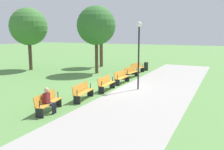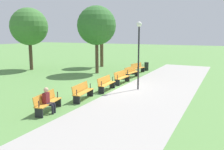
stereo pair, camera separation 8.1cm
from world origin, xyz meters
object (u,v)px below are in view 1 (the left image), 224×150
(bench_2, at_px, (121,77))
(tree_2, at_px, (29,27))
(bench_5, at_px, (48,102))
(tree_0, at_px, (101,22))
(bench_3, at_px, (106,83))
(lamp_post, at_px, (139,43))
(trash_bin, at_px, (146,66))
(person_seated, at_px, (48,100))
(tree_1, at_px, (96,26))
(bench_1, at_px, (131,72))
(bench_4, at_px, (83,91))
(bench_0, at_px, (137,68))

(bench_2, distance_m, tree_2, 11.56)
(bench_5, relative_size, tree_0, 0.30)
(bench_3, distance_m, lamp_post, 3.27)
(bench_3, bearing_deg, trash_bin, 179.53)
(bench_5, distance_m, person_seated, 0.27)
(person_seated, bearing_deg, bench_5, -139.44)
(tree_0, bearing_deg, bench_3, 29.92)
(tree_1, bearing_deg, bench_2, 50.73)
(bench_3, xyz_separation_m, tree_0, (-9.55, -5.49, 4.26))
(bench_1, bearing_deg, bench_4, 6.38)
(bench_3, bearing_deg, tree_1, -147.66)
(lamp_post, bearing_deg, bench_2, -125.53)
(tree_2, bearing_deg, trash_bin, 113.53)
(lamp_post, relative_size, trash_bin, 5.35)
(bench_2, relative_size, tree_0, 0.29)
(tree_0, bearing_deg, tree_1, 22.75)
(bench_0, xyz_separation_m, person_seated, (12.31, 0.17, 0.16))
(tree_0, relative_size, lamp_post, 1.43)
(person_seated, bearing_deg, trash_bin, 168.92)
(bench_1, bearing_deg, bench_3, 8.50)
(bench_2, xyz_separation_m, bench_3, (2.45, 0.00, 0.00))
(bench_2, distance_m, trash_bin, 6.62)
(person_seated, distance_m, trash_bin, 14.06)
(bench_0, relative_size, bench_5, 1.00)
(tree_0, relative_size, tree_1, 1.03)
(bench_1, height_order, bench_4, same)
(tree_2, bearing_deg, tree_1, 98.90)
(bench_5, bearing_deg, tree_0, -171.68)
(bench_5, height_order, tree_0, tree_0)
(bench_1, bearing_deg, bench_0, -165.14)
(bench_5, xyz_separation_m, tree_1, (-10.44, -3.29, 3.79))
(lamp_post, bearing_deg, tree_1, -128.15)
(trash_bin, bearing_deg, bench_0, -9.08)
(tree_1, bearing_deg, tree_0, -157.25)
(tree_0, bearing_deg, bench_1, 48.75)
(bench_5, bearing_deg, bench_3, 163.00)
(tree_1, distance_m, lamp_post, 7.16)
(bench_0, height_order, bench_3, same)
(tree_0, xyz_separation_m, tree_1, (3.97, 1.66, -0.48))
(person_seated, relative_size, tree_2, 0.20)
(lamp_post, bearing_deg, bench_4, -27.34)
(bench_2, relative_size, tree_1, 0.30)
(tree_2, distance_m, trash_bin, 12.05)
(bench_2, height_order, trash_bin, bench_2)
(bench_2, xyz_separation_m, person_seated, (7.45, -0.37, 0.16))
(bench_4, bearing_deg, lamp_post, 146.28)
(bench_1, distance_m, bench_4, 7.33)
(bench_2, bearing_deg, bench_1, -173.63)
(bench_3, height_order, bench_5, same)
(bench_3, xyz_separation_m, lamp_post, (-1.22, 1.71, 2.50))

